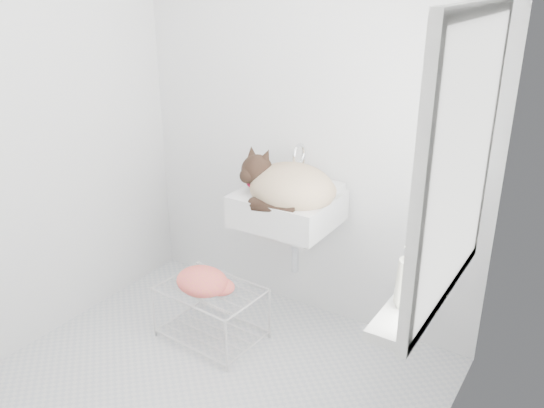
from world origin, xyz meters
The scene contains 15 objects.
floor centered at (0.00, 0.00, 0.00)m, with size 2.20×2.00×0.02m, color silver.
back_wall centered at (0.00, 1.00, 1.25)m, with size 2.20×0.02×2.50m, color silver.
right_wall centered at (1.10, 0.00, 1.25)m, with size 0.02×2.00×2.50m, color silver.
left_wall centered at (-1.10, 0.00, 1.25)m, with size 0.02×2.00×2.50m, color silver.
window_glass centered at (1.09, 0.20, 1.35)m, with size 0.01×0.80×1.00m, color white.
window_frame centered at (1.07, 0.20, 1.35)m, with size 0.04×0.90×1.10m, color white.
windowsill centered at (1.01, 0.20, 0.83)m, with size 0.16×0.88×0.04m, color white.
sink centered at (0.04, 0.74, 0.85)m, with size 0.53×0.47×0.21m, color silver.
faucet centered at (0.04, 0.92, 0.99)m, with size 0.19×0.14×0.19m, color silver, non-canonical shape.
cat centered at (0.05, 0.72, 0.89)m, with size 0.55×0.48×0.32m.
wire_rack centered at (-0.25, 0.40, 0.15)m, with size 0.55×0.38×0.33m, color silver.
towel centered at (-0.26, 0.34, 0.36)m, with size 0.31×0.22×0.13m, color gold.
bottle_a centered at (1.00, -0.01, 0.85)m, with size 0.09×0.09×0.22m, color white.
bottle_b centered at (1.00, 0.11, 0.85)m, with size 0.09×0.09×0.19m, color teal.
bottle_c centered at (1.00, 0.30, 0.85)m, with size 0.15×0.15×0.19m, color #C6E7F7.
Camera 1 is at (1.54, -1.79, 1.98)m, focal length 37.63 mm.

